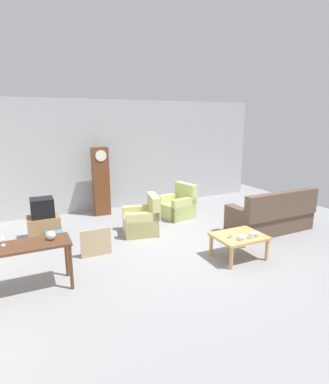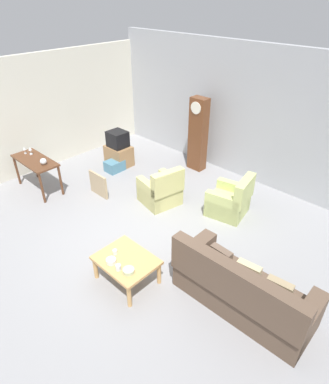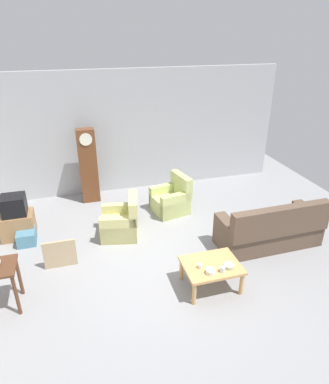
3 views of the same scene
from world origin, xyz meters
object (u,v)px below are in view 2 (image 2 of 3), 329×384
Objects in this scene: tv_crt at (118,139)px; bowl_white_stacked at (111,261)px; storage_box_blue at (115,166)px; bowl_shallow_green at (129,271)px; cup_blue_rimmed at (118,267)px; armchair_olive_near at (161,191)px; wine_glass_tall at (24,149)px; tv_stand_cabinet at (119,156)px; coffee_table_wood at (126,262)px; wine_glass_mid at (30,149)px; glass_dome_cloche at (43,161)px; cup_white_porcelain at (115,252)px; armchair_olive_far at (230,201)px; framed_picture_leaning at (98,185)px; couch_floral at (241,290)px; console_table_dark at (36,164)px; grandfather_clock at (198,135)px.

tv_crt reaches higher than bowl_white_stacked.
bowl_shallow_green reaches higher than storage_box_blue.
bowl_shallow_green is (0.15, 0.08, -0.02)m from cup_blue_rimmed.
wine_glass_tall is at bearing -152.38° from armchair_olive_near.
tv_stand_cabinet is at bearing 142.39° from bowl_shallow_green.
bowl_white_stacked is at bearing -116.98° from coffee_table_wood.
wine_glass_mid reaches higher than bowl_white_stacked.
armchair_olive_near is 4.63× the size of wine_glass_mid.
glass_dome_cloche is 3.22m from cup_white_porcelain.
coffee_table_wood is (-0.14, -2.78, 0.09)m from armchair_olive_far.
armchair_olive_far is 5.09× the size of bowl_shallow_green.
framed_picture_leaning is (-2.64, -1.49, -0.03)m from armchair_olive_far.
wine_glass_tall is at bearing -178.55° from glass_dome_cloche.
framed_picture_leaning reaches higher than bowl_shallow_green.
bowl_shallow_green is (3.42, -2.47, 0.36)m from storage_box_blue.
couch_floral is 2.07m from cup_white_porcelain.
tv_stand_cabinet is 2.38m from wine_glass_tall.
coffee_table_wood is 0.74× the size of console_table_dark.
cup_white_porcelain reaches higher than bowl_shallow_green.
coffee_table_wood is 9.70× the size of cup_blue_rimmed.
tv_stand_cabinet is 1.13× the size of framed_picture_leaning.
tv_crt is 2.63× the size of bowl_shallow_green.
glass_dome_cloche reaches higher than armchair_olive_far.
couch_floral is at bearing 34.18° from cup_blue_rimmed.
wine_glass_mid is at bearing -152.36° from armchair_olive_near.
framed_picture_leaning is (-1.29, -0.76, -0.03)m from armchair_olive_near.
coffee_table_wood is at bearing -92.93° from armchair_olive_far.
bowl_white_stacked is (3.07, -2.52, 0.36)m from storage_box_blue.
armchair_olive_near and armchair_olive_far have the same top height.
wine_glass_tall is (-2.51, -3.45, -0.05)m from grandfather_clock.
coffee_table_wood is 0.50× the size of grandfather_clock.
bowl_white_stacked is at bearing -41.09° from tv_crt.
grandfather_clock is 4.26m from cup_white_porcelain.
grandfather_clock is (2.05, 3.46, 0.29)m from console_table_dark.
armchair_olive_far reaches higher than cup_blue_rimmed.
cup_blue_rimmed reaches higher than storage_box_blue.
couch_floral is at bearing 3.76° from console_table_dark.
wine_glass_tall reaches higher than console_table_dark.
glass_dome_cloche is at bearing 169.70° from bowl_shallow_green.
tv_crt is (0.00, 0.00, 0.48)m from tv_stand_cabinet.
framed_picture_leaning is 2.64m from cup_white_porcelain.
wine_glass_tall is at bearing -154.70° from framed_picture_leaning.
console_table_dark reaches higher than coffee_table_wood.
storage_box_blue is at bearing -60.30° from tv_crt.
grandfather_clock is 3.82m from glass_dome_cloche.
armchair_olive_near is 2.32m from cup_white_porcelain.
couch_floral is at bearing -19.67° from tv_stand_cabinet.
bowl_white_stacked is (-1.76, -1.04, 0.15)m from couch_floral.
framed_picture_leaning is at bearing -57.20° from tv_crt.
console_table_dark is 4.03m from grandfather_clock.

